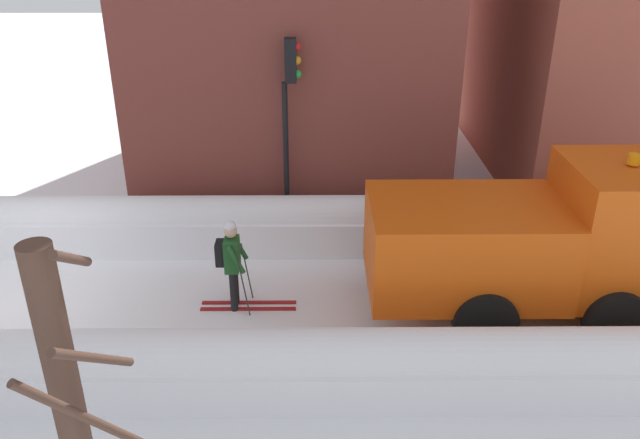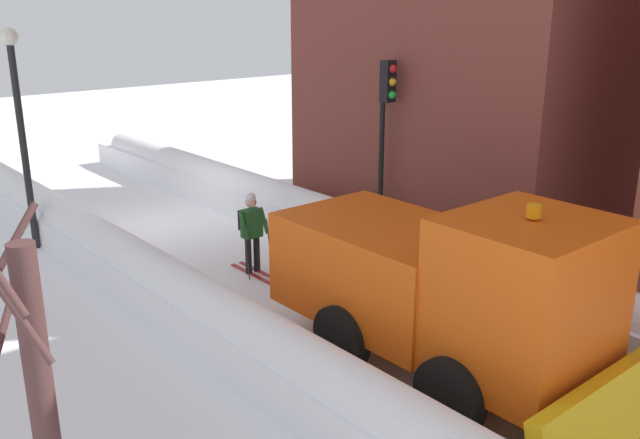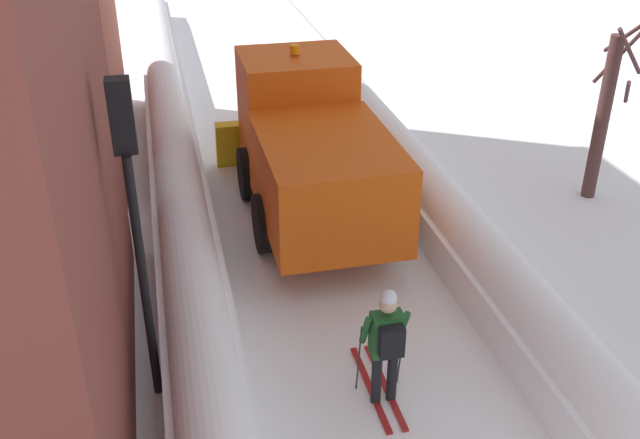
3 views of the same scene
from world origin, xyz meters
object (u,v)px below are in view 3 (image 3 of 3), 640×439
(skier, at_px, (386,342))
(traffic_light_pole, at_px, (131,187))
(plow_truck, at_px, (310,148))
(bare_tree_mid, at_px, (605,113))

(skier, xyz_separation_m, traffic_light_pole, (-3.01, 0.99, 2.13))
(traffic_light_pole, bearing_deg, skier, -18.23)
(plow_truck, xyz_separation_m, skier, (-0.19, -5.50, -0.48))
(skier, height_order, traffic_light_pole, traffic_light_pole)
(plow_truck, height_order, bare_tree_mid, bare_tree_mid)
(skier, bearing_deg, bare_tree_mid, 39.27)
(plow_truck, relative_size, traffic_light_pole, 1.34)
(skier, bearing_deg, traffic_light_pole, 161.77)
(traffic_light_pole, height_order, bare_tree_mid, traffic_light_pole)
(bare_tree_mid, bearing_deg, skier, -140.73)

